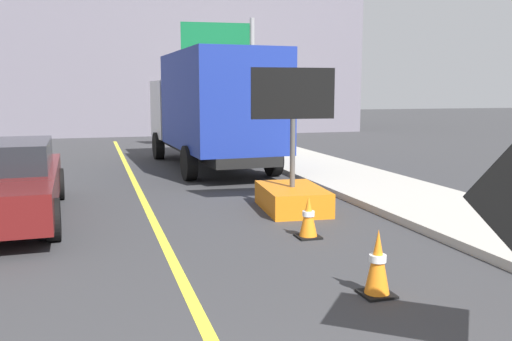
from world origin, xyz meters
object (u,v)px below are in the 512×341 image
Objects in this scene: traffic_cone_near_sign at (378,263)px; traffic_cone_mid_lane at (308,217)px; box_truck at (212,107)px; highway_guide_sign at (232,60)px; arrow_board_trailer at (292,185)px; pickup_car at (0,181)px.

traffic_cone_mid_lane is (0.18, 2.50, -0.04)m from traffic_cone_near_sign.
traffic_cone_near_sign is at bearing -94.21° from traffic_cone_mid_lane.
box_truck is 5.36m from highway_guide_sign.
box_truck reaches higher than traffic_cone_near_sign.
box_truck is 1.49× the size of highway_guide_sign.
arrow_board_trailer is 0.52× the size of pickup_car.
traffic_cone_near_sign is at bearing -98.21° from highway_guide_sign.
box_truck is at bearing 92.25° from arrow_board_trailer.
traffic_cone_near_sign is (4.57, -5.18, -0.33)m from pickup_car.
arrow_board_trailer is 5.27m from pickup_car.
arrow_board_trailer is 4.52m from traffic_cone_near_sign.
arrow_board_trailer is 0.54× the size of highway_guide_sign.
highway_guide_sign reaches higher than box_truck.
traffic_cone_mid_lane is (4.76, -2.68, -0.37)m from pickup_car.
arrow_board_trailer is at bearing 81.80° from traffic_cone_near_sign.
pickup_car is at bearing 172.23° from arrow_board_trailer.
highway_guide_sign reaches higher than traffic_cone_near_sign.
highway_guide_sign is at bearing 81.79° from traffic_cone_near_sign.
pickup_car is 7.75× the size of traffic_cone_mid_lane.
box_truck is at bearing 88.43° from traffic_cone_mid_lane.
arrow_board_trailer is at bearing -7.77° from pickup_car.
box_truck is at bearing 47.26° from pickup_car.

